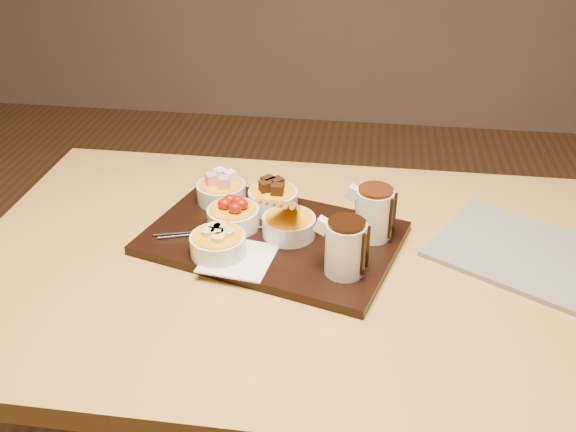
# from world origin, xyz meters

# --- Properties ---
(dining_table) EXTENTS (1.20, 0.80, 0.75)m
(dining_table) POSITION_xyz_m (0.00, 0.00, 0.65)
(dining_table) COLOR tan
(dining_table) RESTS_ON ground
(serving_board) EXTENTS (0.52, 0.41, 0.02)m
(serving_board) POSITION_xyz_m (-0.04, 0.05, 0.76)
(serving_board) COLOR black
(serving_board) RESTS_ON dining_table
(napkin) EXTENTS (0.14, 0.14, 0.00)m
(napkin) POSITION_xyz_m (-0.09, -0.04, 0.77)
(napkin) COLOR white
(napkin) RESTS_ON serving_board
(bowl_marshmallows) EXTENTS (0.10, 0.10, 0.04)m
(bowl_marshmallows) POSITION_xyz_m (-0.17, 0.16, 0.79)
(bowl_marshmallows) COLOR silver
(bowl_marshmallows) RESTS_ON serving_board
(bowl_cake) EXTENTS (0.10, 0.10, 0.04)m
(bowl_cake) POSITION_xyz_m (-0.06, 0.15, 0.79)
(bowl_cake) COLOR silver
(bowl_cake) RESTS_ON serving_board
(bowl_strawberries) EXTENTS (0.10, 0.10, 0.04)m
(bowl_strawberries) POSITION_xyz_m (-0.12, 0.07, 0.79)
(bowl_strawberries) COLOR silver
(bowl_strawberries) RESTS_ON serving_board
(bowl_biscotti) EXTENTS (0.10, 0.10, 0.04)m
(bowl_biscotti) POSITION_xyz_m (-0.01, 0.05, 0.79)
(bowl_biscotti) COLOR silver
(bowl_biscotti) RESTS_ON serving_board
(bowl_bananas) EXTENTS (0.10, 0.10, 0.04)m
(bowl_bananas) POSITION_xyz_m (-0.13, -0.03, 0.79)
(bowl_bananas) COLOR silver
(bowl_bananas) RESTS_ON serving_board
(pitcher_dark_chocolate) EXTENTS (0.09, 0.09, 0.10)m
(pitcher_dark_chocolate) POSITION_xyz_m (0.10, -0.05, 0.82)
(pitcher_dark_chocolate) COLOR silver
(pitcher_dark_chocolate) RESTS_ON serving_board
(pitcher_milk_chocolate) EXTENTS (0.09, 0.09, 0.10)m
(pitcher_milk_chocolate) POSITION_xyz_m (0.15, 0.07, 0.82)
(pitcher_milk_chocolate) COLOR silver
(pitcher_milk_chocolate) RESTS_ON serving_board
(fondue_skewers) EXTENTS (0.10, 0.26, 0.01)m
(fondue_skewers) POSITION_xyz_m (-0.14, 0.05, 0.77)
(fondue_skewers) COLOR silver
(fondue_skewers) RESTS_ON serving_board
(newspaper) EXTENTS (0.39, 0.37, 0.01)m
(newspaper) POSITION_xyz_m (0.42, 0.07, 0.76)
(newspaper) COLOR beige
(newspaper) RESTS_ON dining_table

